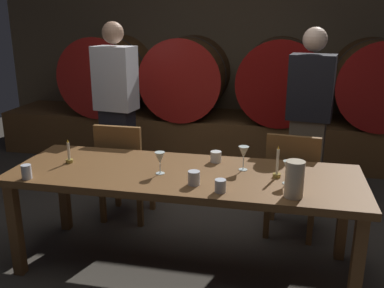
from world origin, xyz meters
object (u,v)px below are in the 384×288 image
Objects in this scene: wine_barrel_far_right at (375,82)px; candle_left at (69,157)px; candle_right at (277,168)px; cup_center_right at (216,157)px; wine_barrel_far_left at (110,74)px; wine_barrel_center_left at (188,76)px; chair_right at (292,180)px; wine_glass_left at (160,159)px; guest_right at (309,120)px; cup_center_left at (194,178)px; cup_far_right at (220,186)px; pitcher at (294,179)px; chair_left at (124,167)px; dining_table at (184,182)px; wine_barrel_center_right at (280,79)px; wine_glass_center at (244,153)px; cup_far_left at (26,172)px; guest_left at (117,109)px; wine_glass_right at (288,168)px.

candle_left is (-2.50, -2.54, -0.24)m from wine_barrel_far_right.
candle_right is 0.49m from cup_center_right.
candle_left is (0.73, -2.54, -0.24)m from wine_barrel_far_left.
wine_barrel_center_left is 2.39m from chair_right.
wine_barrel_center_left reaches higher than wine_glass_left.
guest_right is 18.56× the size of cup_center_left.
wine_barrel_far_left is at bearing -19.82° from guest_right.
cup_center_right is at bearing 101.85° from cup_far_right.
wine_barrel_far_right is 2.97m from pitcher.
wine_barrel_far_right is 0.59× the size of guest_right.
candle_right is (1.29, -0.57, 0.29)m from chair_left.
cup_far_right is (0.11, -0.54, 0.00)m from cup_center_right.
chair_left is 4.06× the size of candle_right.
wine_barrel_center_left is 12.38× the size of cup_far_right.
wine_barrel_far_right reaches higher than dining_table.
chair_right is at bearing -85.46° from wine_barrel_center_right.
wine_barrel_far_left is at bearing 121.78° from dining_table.
wine_glass_left is 0.30m from cup_center_left.
cup_center_left is (0.26, -0.14, -0.06)m from wine_glass_left.
candle_left reaches higher than cup_center_left.
wine_barrel_far_left is at bearing 127.41° from cup_center_right.
candle_left is at bearing -96.77° from wine_barrel_center_left.
wine_barrel_far_left reaches higher than cup_far_right.
wine_glass_center reaches higher than cup_far_left.
dining_table is 0.92m from chair_left.
dining_table is 2.69× the size of chair_left.
candle_right is at bearing 7.12° from wine_glass_left.
candle_right is at bearing -112.24° from wine_barrel_far_right.
wine_barrel_far_left and wine_barrel_far_right have the same top height.
guest_right is 2.38m from cup_far_left.
candle_left is at bearing 73.68° from chair_left.
wine_glass_center is at bearing -50.90° from wine_barrel_far_left.
guest_left is (-2.59, -1.38, -0.14)m from wine_barrel_far_right.
cup_center_left is at bearing -119.12° from wine_barrel_far_right.
cup_far_right is at bearing -56.57° from wine_barrel_far_left.
chair_left is at bearing -139.94° from wine_barrel_far_right.
guest_right is 20.88× the size of cup_far_right.
candle_left is at bearing 43.89° from guest_right.
cup_center_left is at bearing -58.43° from wine_barrel_far_left.
chair_right reaches higher than cup_center_left.
cup_center_left is at bearing -154.90° from candle_right.
wine_barrel_far_left is at bearing 180.00° from wine_barrel_center_left.
cup_center_right is (0.33, 0.31, -0.07)m from wine_glass_left.
guest_left reaches higher than wine_glass_left.
pitcher reaches higher than dining_table.
wine_barrel_far_right is at bearing 71.78° from pitcher.
wine_glass_center reaches higher than chair_right.
cup_center_left is at bearing -61.26° from dining_table.
wine_barrel_center_right reaches higher than wine_glass_right.
wine_barrel_far_right reaches higher than candle_right.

